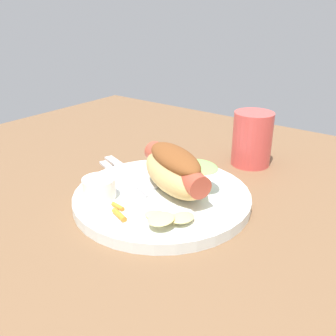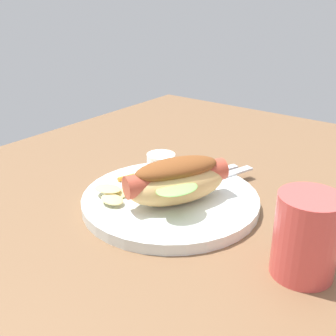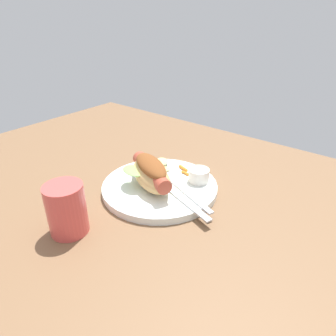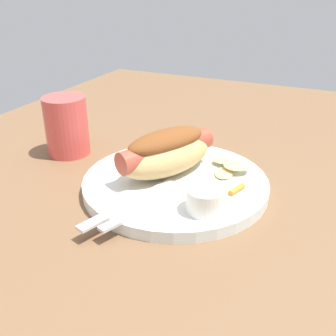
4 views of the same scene
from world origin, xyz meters
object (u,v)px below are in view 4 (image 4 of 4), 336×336
(plate, at_px, (175,183))
(knife, at_px, (132,204))
(chips_pile, at_px, (230,166))
(carrot_garnish, at_px, (232,191))
(sauce_ramekin, at_px, (205,200))
(fork, at_px, (150,206))
(hot_dog, at_px, (166,152))
(drinking_cup, at_px, (66,126))

(plate, height_order, knife, knife)
(chips_pile, distance_m, carrot_garnish, 0.07)
(carrot_garnish, bearing_deg, sauce_ramekin, -17.87)
(knife, bearing_deg, sauce_ramekin, -54.88)
(fork, bearing_deg, chips_pile, -2.57)
(sauce_ramekin, bearing_deg, hot_dog, -130.40)
(chips_pile, bearing_deg, sauce_ramekin, 2.01)
(plate, bearing_deg, fork, 0.62)
(plate, bearing_deg, drinking_cup, -100.29)
(carrot_garnish, bearing_deg, hot_dog, -99.68)
(hot_dog, relative_size, chips_pile, 2.43)
(plate, height_order, fork, fork)
(hot_dog, height_order, sauce_ramekin, hot_dog)
(hot_dog, xyz_separation_m, chips_pile, (-0.05, 0.08, -0.03))
(knife, distance_m, chips_pile, 0.17)
(sauce_ramekin, bearing_deg, knife, -73.32)
(drinking_cup, bearing_deg, fork, 60.55)
(carrot_garnish, xyz_separation_m, drinking_cup, (-0.05, -0.30, 0.03))
(plate, xyz_separation_m, fork, (0.08, 0.00, 0.01))
(sauce_ramekin, relative_size, drinking_cup, 0.48)
(fork, bearing_deg, knife, 125.10)
(plate, distance_m, sauce_ramekin, 0.09)
(chips_pile, height_order, drinking_cup, drinking_cup)
(sauce_ramekin, xyz_separation_m, fork, (0.02, -0.06, -0.01))
(plate, bearing_deg, carrot_garnish, 84.88)
(knife, bearing_deg, hot_dog, 17.29)
(carrot_garnish, bearing_deg, fork, -47.74)
(fork, bearing_deg, plate, 21.69)
(plate, height_order, drinking_cup, drinking_cup)
(carrot_garnish, bearing_deg, plate, -95.12)
(knife, relative_size, drinking_cup, 1.58)
(plate, relative_size, knife, 1.69)
(fork, height_order, knife, same)
(sauce_ramekin, distance_m, drinking_cup, 0.30)
(knife, bearing_deg, fork, -57.52)
(hot_dog, bearing_deg, knife, -153.96)
(carrot_garnish, distance_m, drinking_cup, 0.30)
(carrot_garnish, bearing_deg, drinking_cup, -98.85)
(sauce_ramekin, bearing_deg, drinking_cup, -109.81)
(sauce_ramekin, height_order, drinking_cup, drinking_cup)
(chips_pile, xyz_separation_m, carrot_garnish, (0.06, 0.02, -0.00))
(fork, bearing_deg, sauce_ramekin, -51.39)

